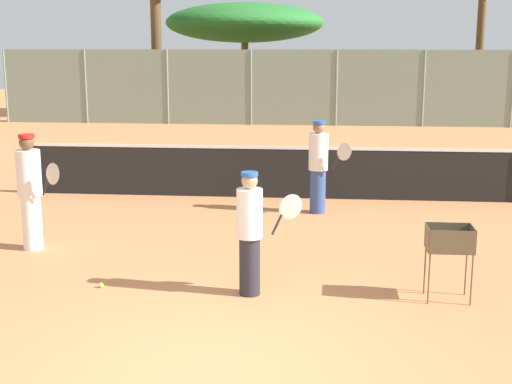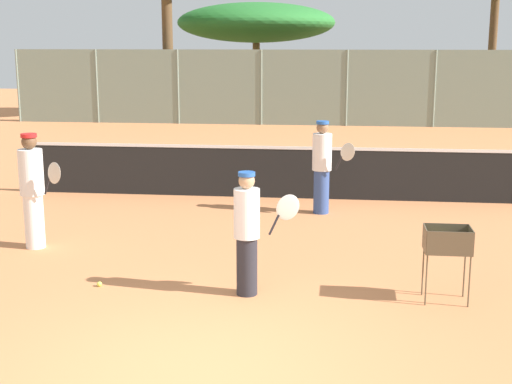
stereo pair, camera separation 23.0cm
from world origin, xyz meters
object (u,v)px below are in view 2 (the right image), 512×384
at_px(player_white_outfit, 248,232).
at_px(parked_car, 348,100).
at_px(player_red_cap, 322,166).
at_px(player_yellow_shirt, 33,189).
at_px(tennis_net, 271,171).
at_px(ball_cart, 447,246).

bearing_deg(player_white_outfit, parked_car, 74.01).
bearing_deg(player_white_outfit, player_red_cap, 67.52).
xyz_separation_m(player_yellow_shirt, parked_car, (5.05, 20.74, -0.27)).
xyz_separation_m(tennis_net, player_white_outfit, (0.24, -5.72, 0.27)).
height_order(ball_cart, parked_car, parked_car).
bearing_deg(player_red_cap, ball_cart, -39.78).
height_order(player_white_outfit, player_red_cap, player_red_cap).
bearing_deg(player_white_outfit, tennis_net, 80.26).
bearing_deg(ball_cart, parked_car, 92.43).
height_order(player_red_cap, player_yellow_shirt, player_yellow_shirt).
height_order(tennis_net, player_red_cap, player_red_cap).
relative_size(tennis_net, ball_cart, 10.89).
height_order(player_white_outfit, ball_cart, player_white_outfit).
xyz_separation_m(player_red_cap, ball_cart, (1.63, -4.45, -0.19)).
xyz_separation_m(player_white_outfit, player_yellow_shirt, (-3.55, 1.70, 0.10)).
xyz_separation_m(tennis_net, player_red_cap, (1.06, -1.23, 0.34)).
height_order(player_red_cap, ball_cart, player_red_cap).
relative_size(player_white_outfit, parked_car, 0.38).
distance_m(player_white_outfit, parked_car, 22.49).
relative_size(tennis_net, parked_car, 2.44).
relative_size(player_white_outfit, player_red_cap, 0.92).
bearing_deg(tennis_net, ball_cart, -64.66).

